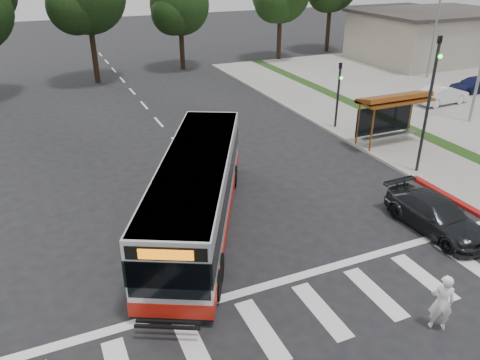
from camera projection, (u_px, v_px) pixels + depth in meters
ground at (251, 229)px, 18.20m from camera, size 140.00×140.00×0.00m
sidewalk_east at (359, 127)px, 28.73m from camera, size 4.00×40.00×0.12m
curb_east at (331, 131)px, 28.00m from camera, size 0.30×40.00×0.15m
curb_east_red at (464, 206)px, 19.77m from camera, size 0.32×6.00×0.15m
parking_lot at (475, 97)px, 34.71m from camera, size 18.00×36.00×0.10m
commercial_building at (433, 37)px, 46.17m from camera, size 14.00×10.00×4.40m
building_roof_cap at (437, 12)px, 45.14m from camera, size 14.60×10.60×0.30m
crosswalk_ladder at (321, 310)px, 14.08m from camera, size 18.00×2.60×0.01m
bus_shelter at (393, 104)px, 25.27m from camera, size 4.20×1.60×2.86m
traffic_signal_ne_tall at (430, 95)px, 21.19m from camera, size 0.18×0.37×6.50m
traffic_signal_ne_short at (339, 89)px, 27.57m from camera, size 0.18×0.37×4.00m
lot_light_mid at (439, 5)px, 37.45m from camera, size 1.90×0.35×9.01m
tree_north_b at (180, 4)px, 41.01m from camera, size 5.72×5.33×8.43m
transit_bus at (197, 193)px, 17.85m from camera, size 7.24×11.08×2.89m
pedestrian at (442, 302)px, 13.06m from camera, size 0.79×0.73×1.82m
dark_sedan at (436, 215)px, 17.93m from camera, size 1.91×4.49×1.29m
parked_car_1 at (442, 95)px, 32.68m from camera, size 4.07×1.63×1.32m
parked_car_3 at (473, 85)px, 35.47m from camera, size 3.97×1.76×1.13m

